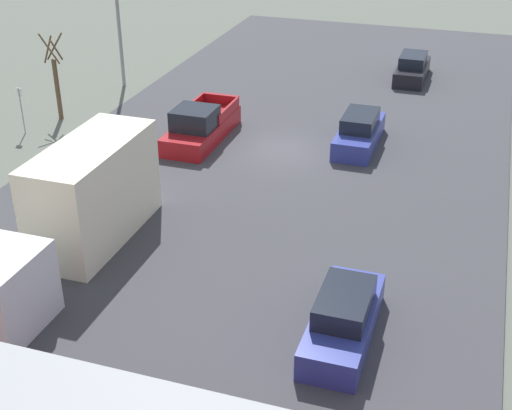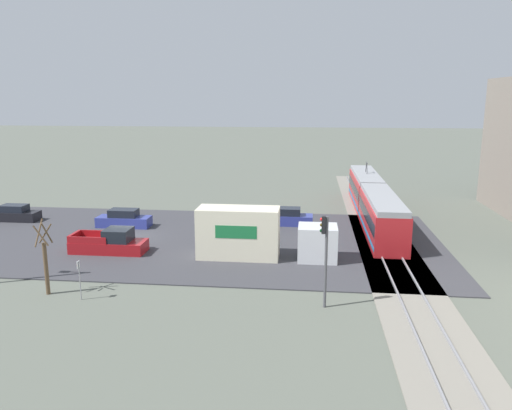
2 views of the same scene
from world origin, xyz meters
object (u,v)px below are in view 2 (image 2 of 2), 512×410
(light_rail_tram, at_px, (373,201))
(sedan_car_1, at_px, (124,219))
(sedan_car_0, at_px, (287,218))
(pickup_truck, at_px, (110,243))
(traffic_light_pole, at_px, (325,249))
(street_tree, at_px, (45,261))
(box_truck, at_px, (257,235))
(no_parking_sign, at_px, (79,276))
(sedan_car_2, at_px, (15,214))

(light_rail_tram, relative_size, sedan_car_1, 5.30)
(sedan_car_0, bearing_deg, pickup_truck, -52.73)
(traffic_light_pole, bearing_deg, street_tree, -90.45)
(box_truck, height_order, street_tree, street_tree)
(pickup_truck, xyz_separation_m, street_tree, (8.19, -0.56, 1.30))
(sedan_car_0, distance_m, no_parking_sign, 21.65)
(box_truck, height_order, sedan_car_1, box_truck)
(light_rail_tram, distance_m, traffic_light_pole, 22.28)
(pickup_truck, height_order, no_parking_sign, no_parking_sign)
(sedan_car_0, relative_size, sedan_car_2, 1.04)
(street_tree, bearing_deg, box_truck, 124.41)
(light_rail_tram, height_order, street_tree, light_rail_tram)
(sedan_car_0, bearing_deg, box_truck, -9.51)
(pickup_truck, distance_m, sedan_car_0, 16.17)
(traffic_light_pole, relative_size, no_parking_sign, 2.22)
(sedan_car_0, distance_m, traffic_light_pole, 18.53)
(light_rail_tram, bearing_deg, pickup_truck, -57.61)
(sedan_car_1, relative_size, street_tree, 1.05)
(no_parking_sign, bearing_deg, sedan_car_2, -139.65)
(sedan_car_2, xyz_separation_m, street_tree, (16.72, 12.37, 1.36))
(box_truck, height_order, sedan_car_0, box_truck)
(pickup_truck, bearing_deg, light_rail_tram, 122.39)
(light_rail_tram, xyz_separation_m, traffic_light_pole, (21.61, -5.16, 1.64))
(sedan_car_0, height_order, sedan_car_2, sedan_car_0)
(traffic_light_pole, height_order, no_parking_sign, traffic_light_pole)
(light_rail_tram, xyz_separation_m, no_parking_sign, (22.10, -19.18, -0.32))
(traffic_light_pole, bearing_deg, no_parking_sign, -88.02)
(box_truck, relative_size, no_parking_sign, 4.26)
(light_rail_tram, relative_size, sedan_car_0, 5.37)
(box_truck, xyz_separation_m, traffic_light_pole, (8.19, 4.60, 1.62))
(light_rail_tram, distance_m, sedan_car_1, 23.49)
(pickup_truck, relative_size, sedan_car_2, 1.23)
(sedan_car_1, xyz_separation_m, traffic_light_pole, (15.76, 17.57, 2.66))
(sedan_car_1, distance_m, sedan_car_2, 11.23)
(sedan_car_1, relative_size, sedan_car_2, 1.05)
(box_truck, bearing_deg, no_parking_sign, -47.35)
(pickup_truck, relative_size, street_tree, 1.23)
(no_parking_sign, bearing_deg, pickup_truck, -168.50)
(sedan_car_1, xyz_separation_m, sedan_car_2, (-1.08, -11.18, -0.04))
(box_truck, xyz_separation_m, street_tree, (8.06, -11.76, 0.29))
(light_rail_tram, height_order, box_truck, light_rail_tram)
(traffic_light_pole, bearing_deg, sedan_car_2, -120.38)
(sedan_car_0, relative_size, no_parking_sign, 2.00)
(light_rail_tram, bearing_deg, sedan_car_0, -66.57)
(sedan_car_1, height_order, street_tree, street_tree)
(box_truck, bearing_deg, traffic_light_pole, 29.36)
(sedan_car_2, distance_m, traffic_light_pole, 33.42)
(box_truck, relative_size, sedan_car_1, 2.10)
(pickup_truck, xyz_separation_m, sedan_car_0, (-9.79, 12.87, -0.04))
(light_rail_tram, distance_m, street_tree, 30.42)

